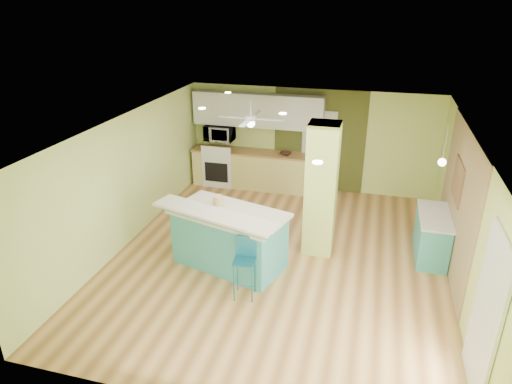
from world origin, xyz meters
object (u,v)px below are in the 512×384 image
Objects in this scene: bar_stool at (245,258)px; side_counter at (432,235)px; fruit_bowl at (286,153)px; peninsula at (229,237)px; canister at (218,201)px.

side_counter is (2.99, 2.05, -0.26)m from bar_stool.
bar_stool is 4.41m from fruit_bowl.
peninsula is 12.67× the size of canister.
bar_stool is at bearing -39.42° from peninsula.
side_counter is at bearing 15.50° from canister.
fruit_bowl is (0.27, 3.62, 0.41)m from peninsula.
bar_stool is at bearing -86.58° from fruit_bowl.
canister is (-0.80, 1.00, 0.46)m from bar_stool.
bar_stool reaches higher than side_counter.
fruit_bowl is 3.44m from canister.
peninsula is at bearing -94.27° from fruit_bowl.
peninsula is at bearing 118.87° from bar_stool.
fruit_bowl reaches higher than side_counter.
fruit_bowl is 1.44× the size of canister.
peninsula is 0.95m from bar_stool.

